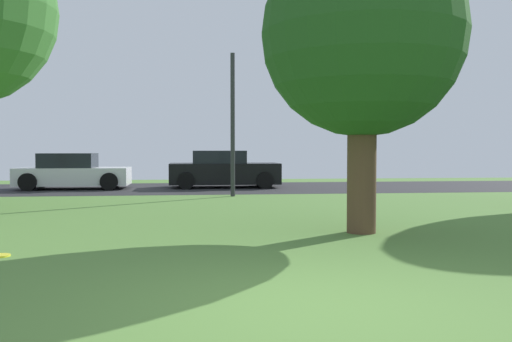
# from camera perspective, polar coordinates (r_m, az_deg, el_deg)

# --- Properties ---
(ground_plane) EXTENTS (44.00, 44.00, 0.00)m
(ground_plane) POSITION_cam_1_polar(r_m,az_deg,el_deg) (5.34, 5.24, -13.91)
(ground_plane) COLOR #547F38
(road_strip) EXTENTS (44.00, 6.40, 0.01)m
(road_strip) POSITION_cam_1_polar(r_m,az_deg,el_deg) (21.10, -3.64, -1.76)
(road_strip) COLOR #28282B
(road_strip) RESTS_ON ground_plane
(oak_tree_center) EXTENTS (3.58, 3.58, 5.29)m
(oak_tree_center) POSITION_cam_1_polar(r_m,az_deg,el_deg) (10.07, 11.05, 13.56)
(oak_tree_center) COLOR brown
(oak_tree_center) RESTS_ON ground_plane
(frisbee_disc) EXTENTS (0.27, 0.27, 0.03)m
(frisbee_disc) POSITION_cam_1_polar(r_m,az_deg,el_deg) (8.45, -25.10, -7.99)
(frisbee_disc) COLOR yellow
(frisbee_disc) RESTS_ON ground_plane
(parked_car_white) EXTENTS (4.04, 1.99, 1.34)m
(parked_car_white) POSITION_cam_1_polar(r_m,az_deg,el_deg) (21.56, -18.55, -0.16)
(parked_car_white) COLOR white
(parked_car_white) RESTS_ON ground_plane
(parked_car_black) EXTENTS (4.22, 2.11, 1.43)m
(parked_car_black) POSITION_cam_1_polar(r_m,az_deg,el_deg) (21.32, -3.42, 0.07)
(parked_car_black) COLOR black
(parked_car_black) RESTS_ON ground_plane
(street_lamp_post) EXTENTS (0.14, 0.14, 4.50)m
(street_lamp_post) POSITION_cam_1_polar(r_m,az_deg,el_deg) (17.28, -2.44, 4.81)
(street_lamp_post) COLOR #2D2D33
(street_lamp_post) RESTS_ON ground_plane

